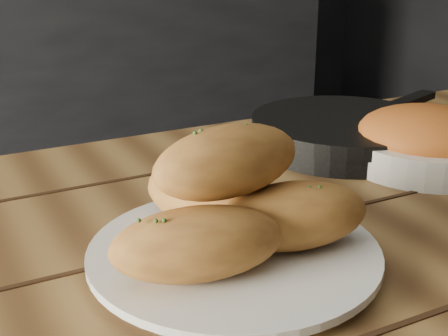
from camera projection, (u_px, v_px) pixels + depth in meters
plate at (234, 255)px, 0.58m from camera, size 0.27×0.27×0.02m
bread_rolls at (231, 204)px, 0.56m from camera, size 0.26×0.21×0.12m
skillet at (344, 132)px, 0.90m from camera, size 0.39×0.26×0.05m
bowl at (427, 140)px, 0.83m from camera, size 0.22×0.22×0.08m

